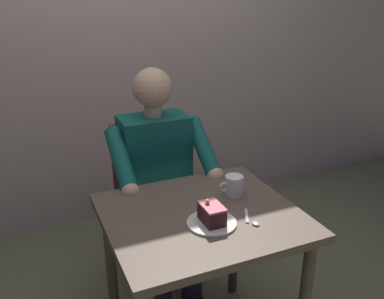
{
  "coord_description": "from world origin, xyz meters",
  "views": [
    {
      "loc": [
        0.65,
        1.38,
        1.63
      ],
      "look_at": [
        0.0,
        -0.1,
        0.99
      ],
      "focal_mm": 38.84,
      "sensor_mm": 36.0,
      "label": 1
    }
  ],
  "objects_px": {
    "seated_person": "(160,181)",
    "coffee_cup": "(234,185)",
    "dining_table": "(201,236)",
    "chair": "(151,193)",
    "cake_slice": "(212,213)",
    "dessert_spoon": "(251,220)"
  },
  "relations": [
    {
      "from": "seated_person",
      "to": "coffee_cup",
      "type": "bearing_deg",
      "value": 114.29
    },
    {
      "from": "dining_table",
      "to": "chair",
      "type": "height_order",
      "value": "chair"
    },
    {
      "from": "dining_table",
      "to": "coffee_cup",
      "type": "distance_m",
      "value": 0.27
    },
    {
      "from": "seated_person",
      "to": "cake_slice",
      "type": "height_order",
      "value": "seated_person"
    },
    {
      "from": "cake_slice",
      "to": "chair",
      "type": "bearing_deg",
      "value": -90.05
    },
    {
      "from": "chair",
      "to": "cake_slice",
      "type": "relative_size",
      "value": 7.73
    },
    {
      "from": "chair",
      "to": "seated_person",
      "type": "bearing_deg",
      "value": 90.0
    },
    {
      "from": "coffee_cup",
      "to": "dining_table",
      "type": "bearing_deg",
      "value": 23.46
    },
    {
      "from": "seated_person",
      "to": "coffee_cup",
      "type": "relative_size",
      "value": 10.65
    },
    {
      "from": "chair",
      "to": "dessert_spoon",
      "type": "xyz_separation_m",
      "value": [
        -0.16,
        0.84,
        0.24
      ]
    },
    {
      "from": "chair",
      "to": "cake_slice",
      "type": "height_order",
      "value": "chair"
    },
    {
      "from": "dessert_spoon",
      "to": "dining_table",
      "type": "bearing_deg",
      "value": -41.22
    },
    {
      "from": "chair",
      "to": "coffee_cup",
      "type": "relative_size",
      "value": 7.77
    },
    {
      "from": "dining_table",
      "to": "cake_slice",
      "type": "distance_m",
      "value": 0.19
    },
    {
      "from": "chair",
      "to": "seated_person",
      "type": "distance_m",
      "value": 0.23
    },
    {
      "from": "cake_slice",
      "to": "coffee_cup",
      "type": "bearing_deg",
      "value": -137.65
    },
    {
      "from": "dining_table",
      "to": "cake_slice",
      "type": "height_order",
      "value": "cake_slice"
    },
    {
      "from": "chair",
      "to": "seated_person",
      "type": "relative_size",
      "value": 0.73
    },
    {
      "from": "coffee_cup",
      "to": "dessert_spoon",
      "type": "distance_m",
      "value": 0.23
    },
    {
      "from": "chair",
      "to": "dessert_spoon",
      "type": "distance_m",
      "value": 0.89
    },
    {
      "from": "seated_person",
      "to": "dessert_spoon",
      "type": "distance_m",
      "value": 0.69
    },
    {
      "from": "dessert_spoon",
      "to": "cake_slice",
      "type": "bearing_deg",
      "value": -15.14
    }
  ]
}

